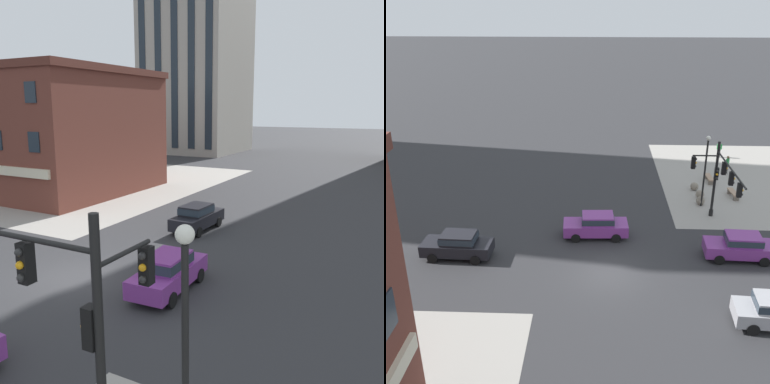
% 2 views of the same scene
% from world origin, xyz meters
% --- Properties ---
extents(ground_plane, '(320.00, 320.00, 0.00)m').
position_xyz_m(ground_plane, '(0.00, 0.00, 0.00)').
color(ground_plane, '#2D2D30').
extents(sidewalk_far_corner, '(32.00, 32.00, 0.02)m').
position_xyz_m(sidewalk_far_corner, '(-20.00, 20.00, 0.00)').
color(sidewalk_far_corner, gray).
rests_on(sidewalk_far_corner, ground).
extents(traffic_signal_main, '(7.05, 2.09, 5.85)m').
position_xyz_m(traffic_signal_main, '(6.66, -7.76, 3.76)').
color(traffic_signal_main, black).
rests_on(traffic_signal_main, ground).
extents(street_lamp_corner_near, '(0.36, 0.36, 5.76)m').
position_xyz_m(street_lamp_corner_near, '(10.00, -7.56, 3.58)').
color(street_lamp_corner_near, black).
rests_on(street_lamp_corner_near, ground).
extents(car_main_northbound_near, '(2.01, 4.46, 1.68)m').
position_xyz_m(car_main_northbound_near, '(1.59, 9.49, 0.92)').
color(car_main_northbound_near, black).
rests_on(car_main_northbound_near, ground).
extents(car_main_southbound_far, '(2.04, 4.48, 1.68)m').
position_xyz_m(car_main_southbound_far, '(4.66, 0.72, 0.92)').
color(car_main_southbound_far, '#7A3389').
rests_on(car_main_southbound_far, ground).
extents(storefront_block_near_corner, '(24.54, 15.74, 11.24)m').
position_xyz_m(storefront_block_near_corner, '(-21.03, 15.66, 5.63)').
color(storefront_block_near_corner, brown).
rests_on(storefront_block_near_corner, ground).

